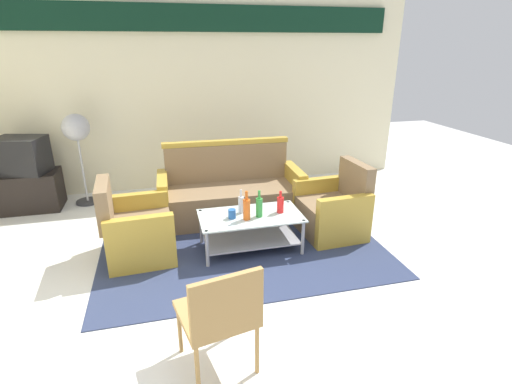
{
  "coord_description": "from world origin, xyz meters",
  "views": [
    {
      "loc": [
        -0.66,
        -3.0,
        2.13
      ],
      "look_at": [
        0.29,
        0.77,
        0.65
      ],
      "focal_mm": 27.33,
      "sensor_mm": 36.0,
      "label": 1
    }
  ],
  "objects_px": {
    "wicker_chair": "(220,312)",
    "television": "(21,155)",
    "couch": "(231,194)",
    "pedestal_fan": "(77,133)",
    "armchair_right": "(333,211)",
    "tv_stand": "(29,191)",
    "bottle_green": "(259,207)",
    "coffee_table": "(251,227)",
    "bottle_clear": "(241,204)",
    "bottle_red": "(280,204)",
    "cup": "(232,214)",
    "bottle_orange": "(247,209)",
    "armchair_left": "(137,232)"
  },
  "relations": [
    {
      "from": "couch",
      "to": "coffee_table",
      "type": "relative_size",
      "value": 1.65
    },
    {
      "from": "television",
      "to": "coffee_table",
      "type": "bearing_deg",
      "value": 160.17
    },
    {
      "from": "wicker_chair",
      "to": "tv_stand",
      "type": "bearing_deg",
      "value": 109.4
    },
    {
      "from": "cup",
      "to": "coffee_table",
      "type": "bearing_deg",
      "value": 7.4
    },
    {
      "from": "bottle_clear",
      "to": "cup",
      "type": "xyz_separation_m",
      "value": [
        -0.12,
        -0.11,
        -0.05
      ]
    },
    {
      "from": "bottle_red",
      "to": "cup",
      "type": "xyz_separation_m",
      "value": [
        -0.54,
        -0.02,
        -0.04
      ]
    },
    {
      "from": "armchair_right",
      "to": "pedestal_fan",
      "type": "height_order",
      "value": "pedestal_fan"
    },
    {
      "from": "wicker_chair",
      "to": "television",
      "type": "bearing_deg",
      "value": 109.38
    },
    {
      "from": "bottle_red",
      "to": "bottle_green",
      "type": "relative_size",
      "value": 0.84
    },
    {
      "from": "television",
      "to": "wicker_chair",
      "type": "bearing_deg",
      "value": 135.68
    },
    {
      "from": "coffee_table",
      "to": "bottle_red",
      "type": "bearing_deg",
      "value": -0.45
    },
    {
      "from": "couch",
      "to": "pedestal_fan",
      "type": "height_order",
      "value": "pedestal_fan"
    },
    {
      "from": "television",
      "to": "bottle_red",
      "type": "bearing_deg",
      "value": 163.21
    },
    {
      "from": "wicker_chair",
      "to": "bottle_orange",
      "type": "bearing_deg",
      "value": 59.55
    },
    {
      "from": "television",
      "to": "wicker_chair",
      "type": "relative_size",
      "value": 0.82
    },
    {
      "from": "bottle_green",
      "to": "bottle_clear",
      "type": "xyz_separation_m",
      "value": [
        -0.17,
        0.14,
        -0.01
      ]
    },
    {
      "from": "armchair_left",
      "to": "cup",
      "type": "bearing_deg",
      "value": 76.7
    },
    {
      "from": "armchair_right",
      "to": "cup",
      "type": "height_order",
      "value": "armchair_right"
    },
    {
      "from": "couch",
      "to": "pedestal_fan",
      "type": "relative_size",
      "value": 1.43
    },
    {
      "from": "armchair_right",
      "to": "tv_stand",
      "type": "bearing_deg",
      "value": 62.04
    },
    {
      "from": "bottle_red",
      "to": "pedestal_fan",
      "type": "relative_size",
      "value": 0.19
    },
    {
      "from": "couch",
      "to": "armchair_left",
      "type": "bearing_deg",
      "value": 34.52
    },
    {
      "from": "armchair_left",
      "to": "tv_stand",
      "type": "xyz_separation_m",
      "value": [
        -1.47,
        1.69,
        -0.03
      ]
    },
    {
      "from": "television",
      "to": "pedestal_fan",
      "type": "bearing_deg",
      "value": -161.46
    },
    {
      "from": "bottle_clear",
      "to": "pedestal_fan",
      "type": "xyz_separation_m",
      "value": [
        -1.87,
        1.8,
        0.5
      ]
    },
    {
      "from": "bottle_red",
      "to": "cup",
      "type": "distance_m",
      "value": 0.54
    },
    {
      "from": "coffee_table",
      "to": "pedestal_fan",
      "type": "distance_m",
      "value": 2.81
    },
    {
      "from": "bottle_green",
      "to": "pedestal_fan",
      "type": "relative_size",
      "value": 0.23
    },
    {
      "from": "couch",
      "to": "pedestal_fan",
      "type": "distance_m",
      "value": 2.25
    },
    {
      "from": "bottle_red",
      "to": "bottle_green",
      "type": "distance_m",
      "value": 0.26
    },
    {
      "from": "bottle_green",
      "to": "television",
      "type": "bearing_deg",
      "value": 145.47
    },
    {
      "from": "bottle_clear",
      "to": "pedestal_fan",
      "type": "distance_m",
      "value": 2.64
    },
    {
      "from": "television",
      "to": "tv_stand",
      "type": "bearing_deg",
      "value": 90.0
    },
    {
      "from": "bottle_red",
      "to": "pedestal_fan",
      "type": "height_order",
      "value": "pedestal_fan"
    },
    {
      "from": "armchair_left",
      "to": "pedestal_fan",
      "type": "bearing_deg",
      "value": -159.85
    },
    {
      "from": "wicker_chair",
      "to": "coffee_table",
      "type": "bearing_deg",
      "value": 58.59
    },
    {
      "from": "bottle_orange",
      "to": "television",
      "type": "distance_m",
      "value": 3.25
    },
    {
      "from": "couch",
      "to": "armchair_right",
      "type": "relative_size",
      "value": 2.13
    },
    {
      "from": "tv_stand",
      "to": "pedestal_fan",
      "type": "bearing_deg",
      "value": 4.02
    },
    {
      "from": "bottle_clear",
      "to": "wicker_chair",
      "type": "height_order",
      "value": "wicker_chair"
    },
    {
      "from": "coffee_table",
      "to": "bottle_red",
      "type": "distance_m",
      "value": 0.41
    },
    {
      "from": "couch",
      "to": "television",
      "type": "height_order",
      "value": "television"
    },
    {
      "from": "pedestal_fan",
      "to": "armchair_left",
      "type": "bearing_deg",
      "value": -66.42
    },
    {
      "from": "cup",
      "to": "pedestal_fan",
      "type": "relative_size",
      "value": 0.08
    },
    {
      "from": "armchair_right",
      "to": "tv_stand",
      "type": "xyz_separation_m",
      "value": [
        -3.7,
        1.68,
        -0.03
      ]
    },
    {
      "from": "bottle_red",
      "to": "bottle_clear",
      "type": "height_order",
      "value": "bottle_clear"
    },
    {
      "from": "coffee_table",
      "to": "pedestal_fan",
      "type": "height_order",
      "value": "pedestal_fan"
    },
    {
      "from": "coffee_table",
      "to": "tv_stand",
      "type": "relative_size",
      "value": 1.38
    },
    {
      "from": "bottle_orange",
      "to": "cup",
      "type": "height_order",
      "value": "bottle_orange"
    },
    {
      "from": "pedestal_fan",
      "to": "tv_stand",
      "type": "bearing_deg",
      "value": -175.98
    }
  ]
}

